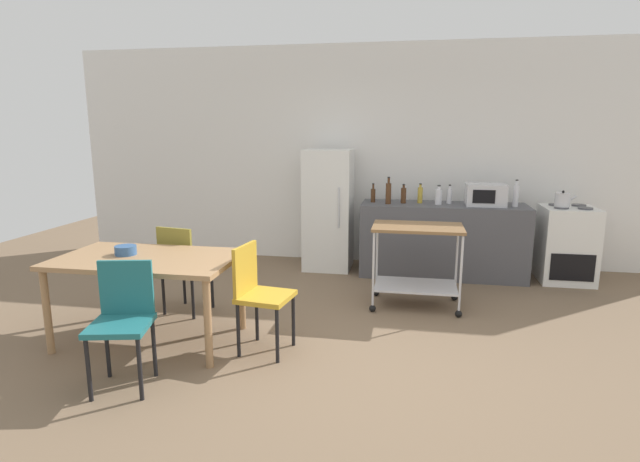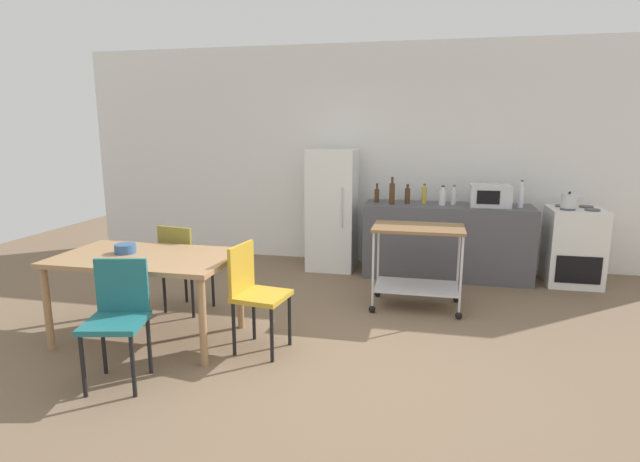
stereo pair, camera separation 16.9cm
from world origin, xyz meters
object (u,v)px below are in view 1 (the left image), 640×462
at_px(stove_oven, 566,244).
at_px(bottle_hot_sauce, 388,193).
at_px(chair_teal, 123,316).
at_px(bottle_vinegar, 516,195).
at_px(refrigerator, 329,210).
at_px(bottle_sparkling_water, 439,196).
at_px(dining_table, 148,266).
at_px(chair_mustard, 258,290).
at_px(kitchen_cart, 417,252).
at_px(fruit_bowl, 126,250).
at_px(bottle_sesame_oil, 373,195).
at_px(microwave, 485,195).
at_px(bottle_soda, 403,195).
at_px(bottle_soy_sauce, 420,195).
at_px(kettle, 563,200).
at_px(bottle_olive_oil, 449,196).
at_px(chair_olive, 183,263).

height_order(stove_oven, bottle_hot_sauce, bottle_hot_sauce).
height_order(chair_teal, bottle_vinegar, bottle_vinegar).
height_order(refrigerator, bottle_sparkling_water, refrigerator).
relative_size(dining_table, chair_mustard, 1.69).
relative_size(kitchen_cart, fruit_bowl, 5.04).
xyz_separation_m(bottle_hot_sauce, bottle_vinegar, (1.49, 0.05, -0.00)).
height_order(stove_oven, bottle_sesame_oil, bottle_sesame_oil).
xyz_separation_m(chair_teal, microwave, (2.85, 3.20, 0.51)).
distance_m(dining_table, bottle_soda, 3.26).
xyz_separation_m(chair_teal, bottle_sparkling_water, (2.30, 3.19, 0.48)).
xyz_separation_m(bottle_hot_sauce, bottle_sparkling_water, (0.60, 0.06, -0.04)).
relative_size(bottle_soda, bottle_soy_sauce, 0.97).
distance_m(bottle_sparkling_water, fruit_bowl, 3.65).
relative_size(refrigerator, kettle, 6.47).
bearing_deg(dining_table, chair_mustard, -1.05).
xyz_separation_m(stove_oven, refrigerator, (-2.90, 0.08, 0.32)).
bearing_deg(kitchen_cart, dining_table, -150.32).
height_order(stove_oven, bottle_vinegar, bottle_vinegar).
xyz_separation_m(bottle_sparkling_water, bottle_olive_oil, (0.13, 0.09, -0.00)).
bearing_deg(fruit_bowl, kitchen_cart, 26.85).
distance_m(bottle_sesame_oil, bottle_vinegar, 1.69).
relative_size(bottle_sesame_oil, bottle_vinegar, 0.74).
height_order(bottle_hot_sauce, bottle_sparkling_water, bottle_hot_sauce).
bearing_deg(bottle_vinegar, refrigerator, 176.44).
bearing_deg(stove_oven, bottle_hot_sauce, -176.98).
bearing_deg(bottle_olive_oil, microwave, -10.23).
bearing_deg(chair_teal, bottle_soy_sauce, 44.82).
xyz_separation_m(chair_olive, bottle_olive_oil, (2.64, 1.88, 0.48)).
height_order(chair_mustard, bottle_olive_oil, bottle_olive_oil).
bearing_deg(bottle_sesame_oil, dining_table, -124.22).
bearing_deg(chair_teal, bottle_vinegar, 32.16).
xyz_separation_m(dining_table, stove_oven, (4.03, 2.51, -0.22)).
relative_size(bottle_sesame_oil, bottle_sparkling_water, 1.01).
height_order(chair_olive, bottle_hot_sauce, bottle_hot_sauce).
height_order(refrigerator, bottle_sesame_oil, refrigerator).
bearing_deg(chair_mustard, kitchen_cart, -36.02).
relative_size(refrigerator, microwave, 3.37).
bearing_deg(bottle_olive_oil, bottle_sparkling_water, -146.64).
xyz_separation_m(kitchen_cart, kettle, (1.65, 1.12, 0.43)).
bearing_deg(fruit_bowl, bottle_vinegar, 33.76).
bearing_deg(bottle_sesame_oil, microwave, -1.58).
relative_size(stove_oven, bottle_hot_sauce, 2.77).
xyz_separation_m(bottle_soda, kettle, (1.82, -0.08, 0.00)).
bearing_deg(bottle_vinegar, kitchen_cart, -134.44).
xyz_separation_m(chair_olive, kitchen_cart, (2.26, 0.62, 0.05)).
height_order(chair_olive, kettle, kettle).
xyz_separation_m(chair_olive, refrigerator, (1.13, 1.93, 0.26)).
bearing_deg(chair_mustard, bottle_hot_sauce, -12.53).
xyz_separation_m(kitchen_cart, fruit_bowl, (-2.47, -1.25, 0.22)).
relative_size(bottle_sesame_oil, bottle_hot_sauce, 0.72).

